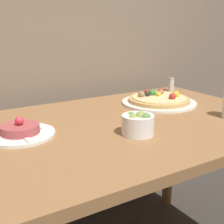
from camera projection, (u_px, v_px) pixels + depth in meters
dining_table at (108, 147)px, 1.18m from camera, size 1.42×0.83×0.74m
pizza_plate at (159, 100)px, 1.46m from camera, size 0.35×0.35×0.06m
tartare_plate at (20, 131)px, 1.04m from camera, size 0.23×0.23×0.07m
small_bowl at (138, 123)px, 1.05m from camera, size 0.11×0.11×0.08m
salt_shaker at (171, 85)px, 1.73m from camera, size 0.03×0.03×0.07m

